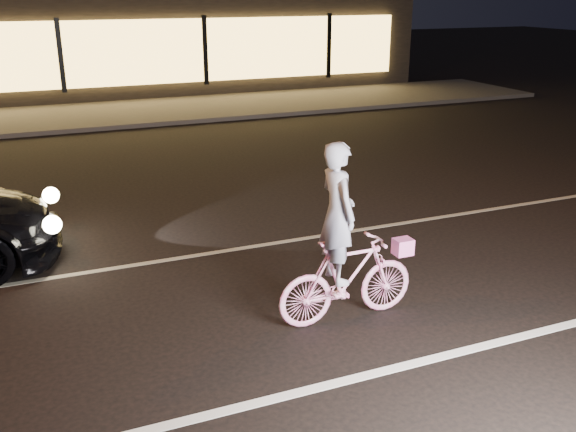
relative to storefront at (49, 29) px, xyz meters
name	(u,v)px	position (x,y,z in m)	size (l,w,h in m)	color
ground	(184,332)	(0.00, -18.97, -2.15)	(90.00, 90.00, 0.00)	black
lane_stripe_near	(226,411)	(0.00, -20.47, -2.14)	(60.00, 0.12, 0.01)	silver
lane_stripe_far	(148,263)	(0.00, -16.97, -2.14)	(60.00, 0.10, 0.01)	gray
sidewalk	(72,117)	(0.00, -5.97, -2.09)	(30.00, 4.00, 0.12)	#383533
storefront	(49,29)	(0.00, 0.00, 0.00)	(25.40, 8.42, 4.20)	black
cyclist	(345,260)	(1.72, -19.38, -1.42)	(1.63, 0.56, 2.05)	#F93696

